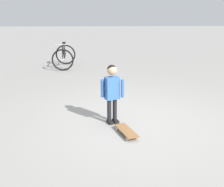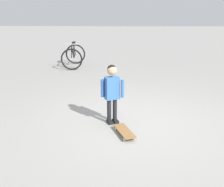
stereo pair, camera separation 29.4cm
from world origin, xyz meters
The scene contains 4 objects.
ground_plane centered at (0.00, 0.00, 0.00)m, with size 50.00×50.00×0.00m, color gray.
child_person centered at (0.47, -0.05, 0.66)m, with size 0.41×0.25×1.06m.
skateboard centered at (0.25, 0.44, 0.06)m, with size 0.37×0.59×0.07m.
bicycle_near centered at (1.92, -4.73, 0.38)m, with size 0.75×1.09×0.85m.
Camera 1 is at (0.64, 4.39, 2.00)m, focal length 42.75 mm.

